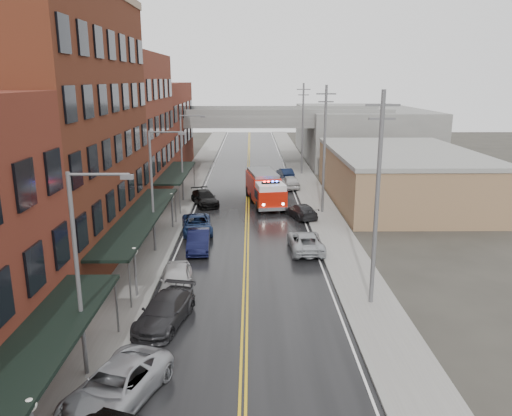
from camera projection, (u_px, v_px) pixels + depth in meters
name	position (u px, v px, depth m)	size (l,w,h in m)	color
road	(247.00, 228.00, 43.04)	(11.00, 160.00, 0.02)	black
sidewalk_left	(162.00, 228.00, 42.95)	(3.00, 160.00, 0.15)	slate
sidewalk_right	(331.00, 227.00, 43.09)	(3.00, 160.00, 0.15)	slate
curb_left	(182.00, 228.00, 42.97)	(0.30, 160.00, 0.15)	gray
curb_right	(312.00, 227.00, 43.08)	(0.30, 160.00, 0.15)	gray
brick_building_b	(50.00, 132.00, 33.87)	(9.00, 20.00, 18.00)	#582617
brick_building_c	(118.00, 129.00, 51.19)	(9.00, 15.00, 15.00)	brown
brick_building_far	(152.00, 128.00, 68.50)	(9.00, 20.00, 12.00)	maroon
tan_building	(400.00, 177.00, 52.25)	(14.00, 22.00, 5.00)	#906D4E
right_far_block	(359.00, 133.00, 80.93)	(18.00, 30.00, 8.00)	slate
awning_0	(22.00, 366.00, 17.05)	(2.60, 16.00, 3.09)	black
awning_1	(141.00, 217.00, 35.44)	(2.60, 18.00, 3.09)	black
awning_2	(176.00, 172.00, 52.38)	(2.60, 13.00, 3.09)	black
globe_lamp_1	(135.00, 261.00, 28.85)	(0.44, 0.44, 3.12)	#59595B
globe_lamp_2	(172.00, 203.00, 42.40)	(0.44, 0.44, 3.12)	#59595B
street_lamp_0	(83.00, 264.00, 20.38)	(2.64, 0.22, 9.00)	#59595B
street_lamp_1	(155.00, 184.00, 35.87)	(2.64, 0.22, 9.00)	#59595B
street_lamp_2	(184.00, 152.00, 51.35)	(2.64, 0.22, 9.00)	#59595B
utility_pole_0	(377.00, 197.00, 27.01)	(1.80, 0.24, 12.00)	#59595B
utility_pole_1	(324.00, 148.00, 46.37)	(1.80, 0.24, 12.00)	#59595B
utility_pole_2	(303.00, 127.00, 65.73)	(1.80, 0.24, 12.00)	#59595B
overpass	(248.00, 125.00, 72.51)	(40.00, 10.00, 7.50)	slate
fire_truck	(265.00, 188.00, 50.96)	(4.56, 9.09, 3.20)	red
parked_car_left_2	(116.00, 387.00, 19.62)	(2.57, 5.57, 1.55)	#9B9CA2
parked_car_left_3	(165.00, 311.00, 26.09)	(2.09, 5.14, 1.49)	#262528
parked_car_left_4	(176.00, 279.00, 30.02)	(1.91, 4.74, 1.61)	#B9B9B9
parked_car_left_5	(198.00, 241.00, 37.35)	(1.61, 4.63, 1.53)	black
parked_car_left_6	(197.00, 224.00, 41.66)	(2.41, 5.23, 1.45)	#14264D
parked_car_left_7	(205.00, 198.00, 50.83)	(2.07, 5.08, 1.47)	black
parked_car_right_0	(305.00, 242.00, 37.26)	(2.41, 5.23, 1.45)	#9EA2A6
parked_car_right_1	(301.00, 211.00, 46.20)	(1.85, 4.56, 1.32)	black
parked_car_right_2	(290.00, 182.00, 58.58)	(1.83, 4.56, 1.55)	#B9B9B9
parked_car_right_3	(285.00, 173.00, 64.40)	(1.46, 4.20, 1.38)	black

